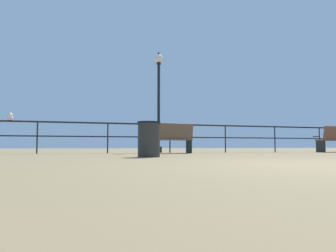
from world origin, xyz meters
name	(u,v)px	position (x,y,z in m)	size (l,w,h in m)	color
pier_railing	(170,131)	(0.00, 7.45, 0.76)	(21.88, 0.05, 1.03)	black
bench_near_left	(171,137)	(-0.26, 6.54, 0.53)	(1.47, 0.70, 0.97)	brown
lamppost_center	(159,92)	(-0.34, 7.73, 2.22)	(0.32, 0.32, 3.70)	black
seagull_on_rail	(10,117)	(-5.15, 7.42, 1.13)	(0.23, 0.47, 0.22)	white
trash_bin	(149,139)	(-1.72, 3.52, 0.39)	(0.50, 0.50, 0.77)	#272623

